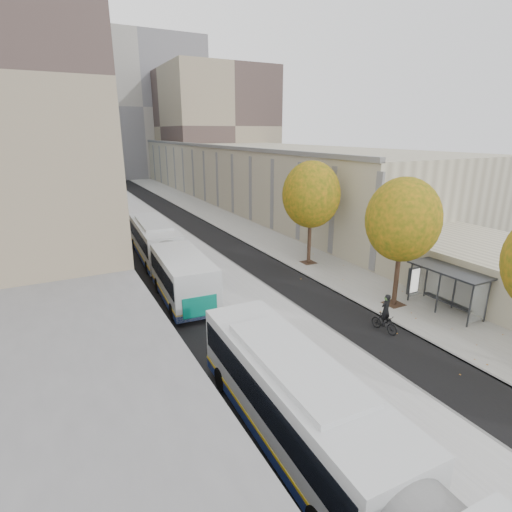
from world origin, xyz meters
TOP-DOWN VIEW (x-y plane):
  - bus_platform at (-3.88, 35.00)m, footprint 4.25×150.00m
  - sidewalk at (4.12, 35.00)m, footprint 4.75×150.00m
  - building_tan at (15.50, 64.00)m, footprint 18.00×92.00m
  - building_far_block at (6.00, 96.00)m, footprint 30.00×18.00m
  - bus_shelter at (5.69, 10.96)m, footprint 1.90×4.40m
  - tree_c at (3.60, 13.00)m, footprint 4.20×4.20m
  - tree_d at (3.60, 22.00)m, footprint 4.40×4.40m
  - bus_near at (-7.86, 2.57)m, footprint 3.11×17.85m
  - bus_far at (-7.14, 24.72)m, footprint 3.66×17.97m
  - cyclist at (0.62, 10.79)m, footprint 0.64×1.68m
  - distant_car at (-7.48, 52.03)m, footprint 2.47×4.14m

SIDE VIEW (x-z plane):
  - sidewalk at x=4.12m, z-range 0.00..0.08m
  - bus_platform at x=-3.88m, z-range 0.00..0.15m
  - distant_car at x=-7.48m, z-range 0.00..1.32m
  - cyclist at x=0.62m, z-range -0.27..1.83m
  - bus_near at x=-7.86m, z-range 0.14..3.10m
  - bus_far at x=-7.14m, z-range 0.14..3.11m
  - bus_shelter at x=5.69m, z-range 0.92..3.45m
  - building_tan at x=15.50m, z-range 0.00..8.00m
  - tree_c at x=3.60m, z-range 1.61..8.89m
  - tree_d at x=3.60m, z-range 1.67..9.27m
  - building_far_block at x=6.00m, z-range 0.00..30.00m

